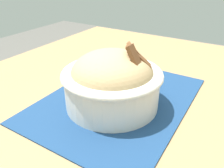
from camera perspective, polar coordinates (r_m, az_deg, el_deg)
name	(u,v)px	position (r m, az deg, el deg)	size (l,w,h in m)	color
table	(125,128)	(0.55, 3.27, -10.85)	(1.11, 0.93, 0.72)	#99754C
placemat	(118,99)	(0.53, 1.49, -3.78)	(0.40, 0.30, 0.00)	navy
bowl	(112,80)	(0.48, 0.03, 0.90)	(0.24, 0.24, 0.14)	silver
fork	(134,79)	(0.61, 5.54, 1.18)	(0.03, 0.13, 0.00)	silver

